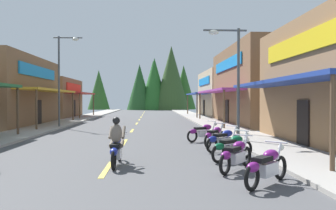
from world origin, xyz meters
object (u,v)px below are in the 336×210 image
(motorcycle_parked_right_4, at_px, (215,135))
(motorcycle_parked_right_5, at_px, (203,132))
(streetlamp_left, at_px, (63,69))
(rider_cruising_lead, at_px, (117,145))
(motorcycle_parked_right_1, at_px, (236,154))
(motorcycle_parked_right_3, at_px, (224,139))
(motorcycle_parked_right_2, at_px, (232,147))
(streetlamp_right, at_px, (231,67))
(motorcycle_parked_right_0, at_px, (267,166))

(motorcycle_parked_right_4, relative_size, motorcycle_parked_right_5, 0.95)
(streetlamp_left, relative_size, rider_cruising_lead, 3.22)
(motorcycle_parked_right_1, distance_m, motorcycle_parked_right_4, 5.22)
(streetlamp_left, xyz_separation_m, motorcycle_parked_right_3, (9.64, -11.85, -3.94))
(streetlamp_left, height_order, motorcycle_parked_right_3, streetlamp_left)
(streetlamp_left, distance_m, rider_cruising_lead, 16.10)
(motorcycle_parked_right_1, relative_size, rider_cruising_lead, 0.81)
(motorcycle_parked_right_3, relative_size, motorcycle_parked_right_5, 0.94)
(motorcycle_parked_right_5, bearing_deg, motorcycle_parked_right_2, -119.17)
(streetlamp_right, bearing_deg, motorcycle_parked_right_1, -102.37)
(motorcycle_parked_right_5, bearing_deg, streetlamp_left, 105.91)
(streetlamp_left, xyz_separation_m, motorcycle_parked_right_5, (9.30, -8.65, -3.94))
(rider_cruising_lead, bearing_deg, motorcycle_parked_right_5, -31.09)
(motorcycle_parked_right_3, distance_m, motorcycle_parked_right_5, 3.22)
(streetlamp_left, height_order, motorcycle_parked_right_2, streetlamp_left)
(motorcycle_parked_right_4, height_order, motorcycle_parked_right_5, same)
(streetlamp_right, xyz_separation_m, rider_cruising_lead, (-5.05, -5.53, -3.07))
(motorcycle_parked_right_3, height_order, rider_cruising_lead, rider_cruising_lead)
(motorcycle_parked_right_0, height_order, motorcycle_parked_right_2, same)
(streetlamp_left, height_order, motorcycle_parked_right_1, streetlamp_left)
(motorcycle_parked_right_4, bearing_deg, motorcycle_parked_right_2, -145.50)
(streetlamp_right, relative_size, rider_cruising_lead, 2.63)
(streetlamp_left, relative_size, motorcycle_parked_right_0, 4.29)
(motorcycle_parked_right_3, bearing_deg, motorcycle_parked_right_4, 55.59)
(motorcycle_parked_right_2, xyz_separation_m, motorcycle_parked_right_3, (0.16, 2.09, 0.00))
(motorcycle_parked_right_2, height_order, motorcycle_parked_right_3, same)
(streetlamp_left, distance_m, streetlamp_right, 14.00)
(motorcycle_parked_right_0, distance_m, motorcycle_parked_right_4, 6.89)
(streetlamp_left, height_order, motorcycle_parked_right_5, streetlamp_left)
(motorcycle_parked_right_0, relative_size, motorcycle_parked_right_2, 0.91)
(motorcycle_parked_right_3, distance_m, rider_cruising_lead, 4.93)
(motorcycle_parked_right_1, bearing_deg, motorcycle_parked_right_4, 34.83)
(streetlamp_right, relative_size, motorcycle_parked_right_1, 3.26)
(motorcycle_parked_right_4, bearing_deg, motorcycle_parked_right_5, 44.53)
(motorcycle_parked_right_1, distance_m, motorcycle_parked_right_2, 1.65)
(motorcycle_parked_right_2, bearing_deg, streetlamp_right, 40.13)
(motorcycle_parked_right_5, bearing_deg, motorcycle_parked_right_4, -112.41)
(streetlamp_left, relative_size, motorcycle_parked_right_2, 3.89)
(streetlamp_left, distance_m, motorcycle_parked_right_0, 20.11)
(motorcycle_parked_right_0, relative_size, motorcycle_parked_right_1, 0.93)
(motorcycle_parked_right_5, bearing_deg, motorcycle_parked_right_0, -119.65)
(motorcycle_parked_right_2, bearing_deg, motorcycle_parked_right_0, -125.98)
(motorcycle_parked_right_0, xyz_separation_m, rider_cruising_lead, (-3.96, 2.63, 0.17))
(streetlamp_left, relative_size, motorcycle_parked_right_5, 3.66)
(motorcycle_parked_right_0, height_order, motorcycle_parked_right_5, same)
(streetlamp_right, relative_size, motorcycle_parked_right_3, 3.20)
(rider_cruising_lead, bearing_deg, motorcycle_parked_right_2, -79.23)
(motorcycle_parked_right_0, xyz_separation_m, motorcycle_parked_right_3, (0.11, 5.40, 0.00))
(streetlamp_left, distance_m, motorcycle_parked_right_3, 15.78)
(motorcycle_parked_right_3, xyz_separation_m, motorcycle_parked_right_4, (-0.08, 1.49, 0.00))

